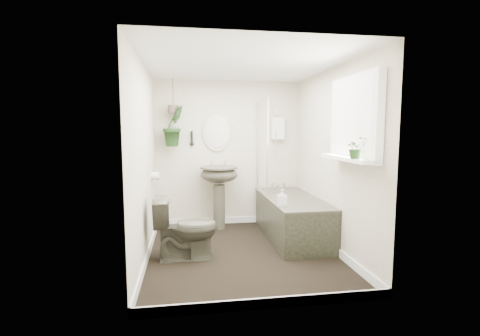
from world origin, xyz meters
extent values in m
cube|color=black|center=(0.00, 0.00, -0.01)|extent=(2.30, 2.80, 0.02)
cube|color=white|center=(0.00, 0.00, 2.31)|extent=(2.30, 2.80, 0.02)
cube|color=#EBE4C7|center=(0.00, 1.41, 1.15)|extent=(2.30, 0.02, 2.30)
cube|color=#EBE4C7|center=(0.00, -1.41, 1.15)|extent=(2.30, 0.02, 2.30)
cube|color=#EBE4C7|center=(-1.16, 0.00, 1.15)|extent=(0.02, 2.80, 2.30)
cube|color=#EBE4C7|center=(1.16, 0.00, 1.15)|extent=(0.02, 2.80, 2.30)
cube|color=white|center=(0.00, 0.00, 0.05)|extent=(2.30, 2.80, 0.10)
cube|color=white|center=(0.80, 1.34, 1.55)|extent=(0.20, 0.10, 0.35)
ellipsoid|color=beige|center=(-0.18, 1.37, 1.50)|extent=(0.46, 0.03, 0.62)
cylinder|color=black|center=(-0.58, 1.36, 1.40)|extent=(0.04, 0.04, 0.22)
cylinder|color=white|center=(-1.10, 0.70, 0.90)|extent=(0.11, 0.11, 0.11)
cube|color=white|center=(1.09, -0.70, 1.65)|extent=(0.08, 1.00, 0.90)
cube|color=white|center=(1.02, -0.70, 1.23)|extent=(0.18, 1.00, 0.04)
cube|color=white|center=(1.04, -0.70, 1.65)|extent=(0.01, 0.86, 0.76)
imported|color=#3D3D30|center=(-0.69, -0.10, 0.38)|extent=(0.75, 0.44, 0.75)
imported|color=black|center=(0.97, -0.98, 1.36)|extent=(0.21, 0.19, 0.21)
imported|color=black|center=(-0.85, 1.25, 1.59)|extent=(0.44, 0.43, 0.62)
imported|color=black|center=(0.51, 0.00, 0.68)|extent=(0.12, 0.12, 0.21)
cylinder|color=brown|center=(-0.85, 1.25, 1.84)|extent=(0.16, 0.16, 0.12)
camera|label=1|loc=(-0.66, -4.16, 1.53)|focal=26.00mm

